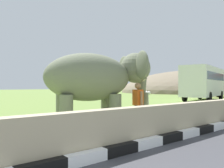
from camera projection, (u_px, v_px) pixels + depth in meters
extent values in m
cube|color=white|center=(86.00, 158.00, 4.38)|extent=(0.90, 0.20, 0.24)
cube|color=black|center=(121.00, 150.00, 4.95)|extent=(0.90, 0.20, 0.24)
cube|color=white|center=(148.00, 143.00, 5.52)|extent=(0.90, 0.20, 0.24)
cube|color=black|center=(170.00, 138.00, 6.09)|extent=(0.90, 0.20, 0.24)
cube|color=white|center=(189.00, 133.00, 6.66)|extent=(0.90, 0.20, 0.24)
cube|color=black|center=(204.00, 130.00, 7.24)|extent=(0.90, 0.20, 0.24)
cube|color=white|center=(217.00, 126.00, 7.81)|extent=(0.90, 0.20, 0.24)
cube|color=tan|center=(115.00, 130.00, 5.25)|extent=(28.00, 0.36, 1.00)
cylinder|color=#6C725B|center=(107.00, 109.00, 8.69)|extent=(0.44, 0.44, 1.25)
cylinder|color=#6C725B|center=(115.00, 112.00, 7.85)|extent=(0.44, 0.44, 1.25)
cylinder|color=#6C725B|center=(62.00, 111.00, 8.08)|extent=(0.44, 0.44, 1.25)
cylinder|color=#6C725B|center=(66.00, 114.00, 7.24)|extent=(0.44, 0.44, 1.25)
ellipsoid|color=#6C725B|center=(88.00, 77.00, 7.98)|extent=(3.45, 2.50, 1.70)
sphere|color=#6C725B|center=(135.00, 68.00, 8.65)|extent=(1.16, 1.16, 1.16)
ellipsoid|color=#D84C8C|center=(142.00, 64.00, 8.75)|extent=(0.54, 0.72, 0.44)
ellipsoid|color=#6C725B|center=(124.00, 68.00, 9.33)|extent=(0.51, 0.93, 1.00)
ellipsoid|color=#6C725B|center=(142.00, 65.00, 7.87)|extent=(0.51, 0.93, 1.00)
cylinder|color=#6C725B|center=(142.00, 82.00, 8.75)|extent=(0.47, 0.56, 0.99)
cylinder|color=#6C725B|center=(145.00, 103.00, 8.78)|extent=(0.35, 0.40, 0.82)
cone|color=beige|center=(137.00, 80.00, 8.99)|extent=(0.31, 0.58, 0.22)
cone|color=beige|center=(144.00, 79.00, 8.47)|extent=(0.31, 0.58, 0.22)
cylinder|color=navy|center=(136.00, 116.00, 8.32)|extent=(0.15, 0.15, 0.82)
cylinder|color=navy|center=(139.00, 117.00, 8.13)|extent=(0.15, 0.15, 0.82)
cube|color=#D85919|center=(138.00, 97.00, 8.23)|extent=(0.34, 0.45, 0.58)
cylinder|color=#9E7251|center=(134.00, 98.00, 8.47)|extent=(0.11, 0.11, 0.52)
cylinder|color=#9E7251|center=(141.00, 99.00, 7.99)|extent=(0.12, 0.14, 0.52)
sphere|color=#9E7251|center=(138.00, 86.00, 8.24)|extent=(0.23, 0.23, 0.23)
cube|color=silver|center=(204.00, 82.00, 24.05)|extent=(9.27, 4.70, 3.00)
cube|color=#3F5160|center=(204.00, 77.00, 24.05)|extent=(8.59, 4.56, 0.76)
cylinder|color=black|center=(200.00, 95.00, 27.02)|extent=(1.04, 0.55, 1.00)
cylinder|color=black|center=(221.00, 95.00, 25.68)|extent=(1.04, 0.55, 1.00)
cylinder|color=black|center=(185.00, 97.00, 22.38)|extent=(1.04, 0.55, 1.00)
cylinder|color=black|center=(209.00, 97.00, 21.04)|extent=(1.04, 0.55, 1.00)
cylinder|color=black|center=(218.00, 93.00, 32.43)|extent=(1.04, 0.47, 1.00)
cylinder|color=beige|center=(148.00, 102.00, 17.60)|extent=(0.12, 0.12, 0.65)
cylinder|color=beige|center=(144.00, 102.00, 17.49)|extent=(0.12, 0.12, 0.65)
cylinder|color=beige|center=(143.00, 101.00, 18.45)|extent=(0.12, 0.12, 0.65)
cylinder|color=beige|center=(139.00, 101.00, 18.34)|extent=(0.12, 0.12, 0.65)
ellipsoid|color=beige|center=(143.00, 94.00, 17.98)|extent=(1.10, 1.62, 0.66)
ellipsoid|color=beige|center=(149.00, 93.00, 17.09)|extent=(0.39, 0.47, 0.32)
ellipsoid|color=#786A55|center=(200.00, 92.00, 60.01)|extent=(45.87, 36.69, 11.57)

